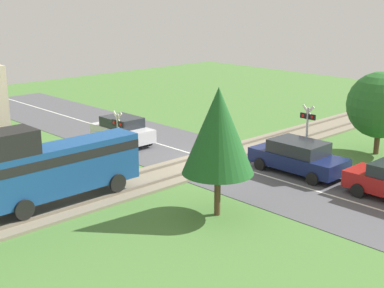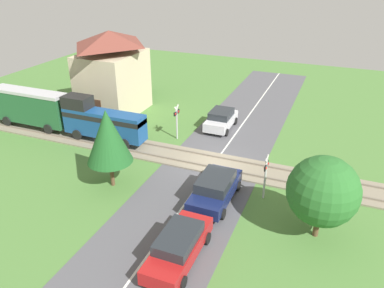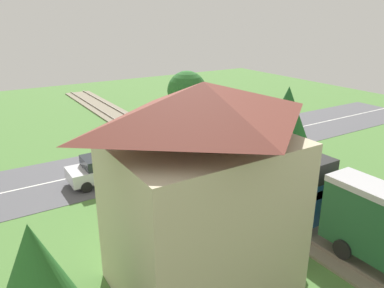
{
  "view_description": "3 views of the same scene",
  "coord_description": "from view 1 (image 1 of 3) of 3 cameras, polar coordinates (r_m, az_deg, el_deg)",
  "views": [
    {
      "loc": [
        -17.79,
        18.59,
        8.03
      ],
      "look_at": [
        0.0,
        1.61,
        1.2
      ],
      "focal_mm": 50.0,
      "sensor_mm": 36.0,
      "label": 1
    },
    {
      "loc": [
        -20.96,
        -6.94,
        12.42
      ],
      "look_at": [
        0.0,
        1.61,
        1.2
      ],
      "focal_mm": 35.0,
      "sensor_mm": 36.0,
      "label": 2
    },
    {
      "loc": [
        11.89,
        20.46,
        9.07
      ],
      "look_at": [
        0.0,
        1.61,
        1.2
      ],
      "focal_mm": 35.0,
      "sensor_mm": 36.0,
      "label": 3
    }
  ],
  "objects": [
    {
      "name": "car_far_side",
      "position": [
        30.05,
        -7.45,
        1.49
      ],
      "size": [
        3.83,
        1.93,
        1.55
      ],
      "color": "silver",
      "rests_on": "ground_plane"
    },
    {
      "name": "tree_roadside_hedge",
      "position": [
        19.48,
        2.82,
        1.4
      ],
      "size": [
        2.69,
        2.69,
        4.91
      ],
      "color": "brown",
      "rests_on": "ground_plane"
    },
    {
      "name": "road_surface",
      "position": [
        26.95,
        2.47,
        -1.81
      ],
      "size": [
        48.0,
        6.4,
        0.02
      ],
      "color": "#515156",
      "rests_on": "ground_plane"
    },
    {
      "name": "track_bed",
      "position": [
        26.93,
        2.48,
        -1.69
      ],
      "size": [
        2.8,
        48.0,
        0.24
      ],
      "color": "gray",
      "rests_on": "ground_plane"
    },
    {
      "name": "car_near_crossing",
      "position": [
        25.38,
        11.24,
        -1.3
      ],
      "size": [
        4.53,
        2.07,
        1.56
      ],
      "color": "#141E4C",
      "rests_on": "ground_plane"
    },
    {
      "name": "tree_beyond_track",
      "position": [
        29.2,
        19.46,
        3.94
      ],
      "size": [
        3.44,
        3.44,
        4.34
      ],
      "color": "brown",
      "rests_on": "ground_plane"
    },
    {
      "name": "crossing_signal_east_approach",
      "position": [
        25.95,
        -7.89,
        1.39
      ],
      "size": [
        0.9,
        0.18,
        2.71
      ],
      "color": "#B7B7B7",
      "rests_on": "ground_plane"
    },
    {
      "name": "ground_plane",
      "position": [
        26.95,
        2.47,
        -1.83
      ],
      "size": [
        60.0,
        60.0,
        0.0
      ],
      "primitive_type": "plane",
      "color": "#4C7A38"
    },
    {
      "name": "crossing_signal_west_approach",
      "position": [
        27.84,
        12.21,
        2.14
      ],
      "size": [
        0.9,
        0.18,
        2.71
      ],
      "color": "#B7B7B7",
      "rests_on": "ground_plane"
    }
  ]
}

